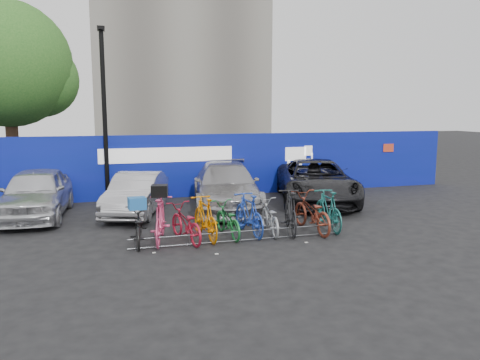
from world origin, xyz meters
name	(u,v)px	position (x,y,z in m)	size (l,w,h in m)	color
ground	(234,236)	(0.00, 0.00, 0.00)	(100.00, 100.00, 0.00)	black
hoarding	(193,165)	(0.01, 6.00, 1.20)	(22.00, 0.18, 2.40)	navy
tree	(13,67)	(-6.77, 10.06, 5.07)	(5.40, 5.20, 7.80)	#382314
lamppost	(104,111)	(-3.20, 5.40, 3.27)	(0.25, 0.50, 6.11)	black
bike_rack	(240,236)	(0.00, -0.60, 0.16)	(5.60, 0.03, 0.30)	#595B60
car_0	(36,193)	(-5.34, 3.80, 0.77)	(1.82, 4.54, 1.55)	silver
car_1	(137,194)	(-2.31, 3.49, 0.65)	(1.38, 3.96, 1.30)	#A9A9AD
car_2	(226,186)	(0.68, 3.55, 0.76)	(2.13, 5.25, 1.52)	#9B9A9F
car_3	(316,181)	(4.07, 3.65, 0.76)	(2.54, 5.50, 1.53)	black
bike_0	(138,227)	(-2.51, -0.10, 0.45)	(0.60, 1.71, 0.90)	black
bike_1	(160,220)	(-1.95, -0.06, 0.59)	(0.56, 1.97, 1.18)	#EA477B
bike_2	(185,223)	(-1.33, -0.17, 0.48)	(0.64, 1.82, 0.96)	#AC172F
bike_3	(205,218)	(-0.79, -0.06, 0.56)	(0.53, 1.87, 1.13)	orange
bike_4	(227,220)	(-0.18, 0.00, 0.46)	(0.61, 1.74, 0.92)	#196F2F
bike_5	(249,214)	(0.42, 0.03, 0.57)	(0.53, 1.89, 1.13)	blue
bike_6	(269,217)	(1.00, 0.02, 0.45)	(0.60, 1.72, 0.90)	#A1A4A8
bike_7	(291,211)	(1.58, -0.06, 0.59)	(0.55, 1.96, 1.18)	black
bike_8	(311,212)	(2.17, -0.13, 0.54)	(0.72, 2.05, 1.08)	maroon
bike_9	(328,210)	(2.71, -0.06, 0.57)	(0.53, 1.88, 1.13)	#1E6E68
cargo_crate	(137,203)	(-2.51, -0.10, 1.05)	(0.42, 0.32, 0.30)	#2062AE
cargo_topcase	(159,191)	(-1.95, -0.06, 1.33)	(0.40, 0.36, 0.29)	black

